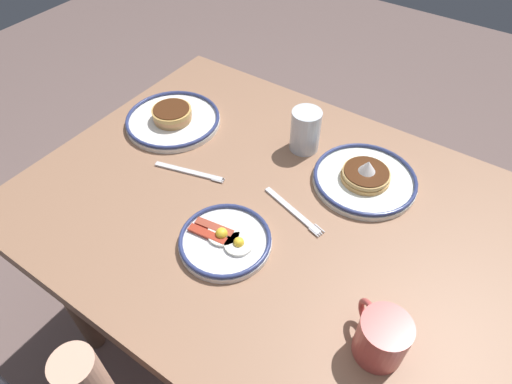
{
  "coord_description": "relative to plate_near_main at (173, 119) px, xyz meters",
  "views": [
    {
      "loc": [
        -0.36,
        0.62,
        1.54
      ],
      "look_at": [
        0.06,
        0.01,
        0.77
      ],
      "focal_mm": 30.77,
      "sensor_mm": 36.0,
      "label": 1
    }
  ],
  "objects": [
    {
      "name": "coffee_mug",
      "position": [
        -0.78,
        0.31,
        0.03
      ],
      "size": [
        0.12,
        0.1,
        0.1
      ],
      "color": "#BF4C47",
      "rests_on": "dining_table"
    },
    {
      "name": "plate_near_main",
      "position": [
        0.0,
        0.0,
        0.0
      ],
      "size": [
        0.28,
        0.28,
        0.05
      ],
      "color": "white",
      "rests_on": "dining_table"
    },
    {
      "name": "fork_far",
      "position": [
        -0.18,
        0.14,
        -0.01
      ],
      "size": [
        0.2,
        0.07,
        0.01
      ],
      "color": "silver",
      "rests_on": "dining_table"
    },
    {
      "name": "drinking_glass",
      "position": [
        -0.38,
        -0.12,
        0.04
      ],
      "size": [
        0.08,
        0.08,
        0.12
      ],
      "color": "silver",
      "rests_on": "dining_table"
    },
    {
      "name": "dining_table",
      "position": [
        -0.44,
        0.11,
        -0.1
      ],
      "size": [
        1.26,
        0.92,
        0.74
      ],
      "color": "#956A4F",
      "rests_on": "ground_plane"
    },
    {
      "name": "ground_plane",
      "position": [
        -0.44,
        0.11,
        -0.76
      ],
      "size": [
        6.0,
        6.0,
        0.0
      ],
      "primitive_type": "plane",
      "color": "#6D5752"
    },
    {
      "name": "fork_near",
      "position": [
        -0.48,
        0.1,
        -0.01
      ],
      "size": [
        0.19,
        0.07,
        0.01
      ],
      "color": "silver",
      "rests_on": "dining_table"
    },
    {
      "name": "plate_center_pancakes",
      "position": [
        -0.57,
        -0.09,
        -0.0
      ],
      "size": [
        0.27,
        0.27,
        0.07
      ],
      "color": "white",
      "rests_on": "dining_table"
    },
    {
      "name": "plate_far_companion",
      "position": [
        -0.4,
        0.27,
        -0.0
      ],
      "size": [
        0.21,
        0.21,
        0.04
      ],
      "color": "white",
      "rests_on": "dining_table"
    }
  ]
}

